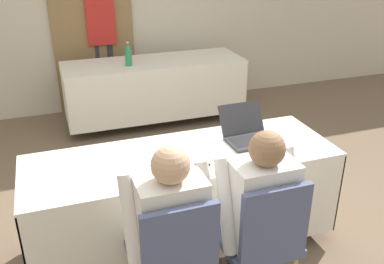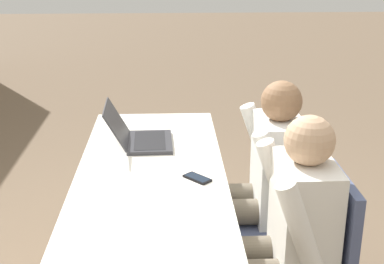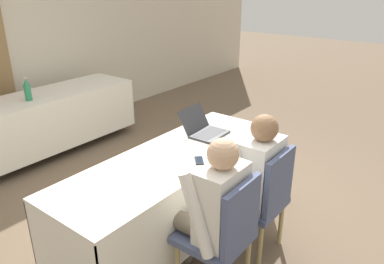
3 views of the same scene
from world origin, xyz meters
name	(u,v)px [view 1 (image 1 of 3)]	position (x,y,z in m)	size (l,w,h in m)	color
ground_plane	(184,244)	(0.00, 0.00, 0.00)	(24.00, 24.00, 0.00)	brown
wall_back	(105,1)	(0.00, 3.00, 1.35)	(12.00, 0.06, 2.70)	beige
curtain_panel	(91,5)	(-0.18, 2.94, 1.33)	(0.98, 0.04, 2.65)	olive
conference_table_near	(183,178)	(0.00, 0.00, 0.56)	(2.10, 0.70, 0.75)	white
conference_table_far	(154,76)	(0.41, 2.32, 0.56)	(2.10, 0.70, 0.75)	white
laptop	(248,134)	(0.52, 0.07, 0.79)	(0.34, 0.36, 0.22)	#333338
cell_phone	(202,168)	(0.05, -0.22, 0.75)	(0.14, 0.14, 0.01)	black
paper_beside_laptop	(164,154)	(-0.12, 0.05, 0.75)	(0.32, 0.36, 0.00)	white
water_bottle	(128,55)	(0.10, 2.23, 0.87)	(0.07, 0.07, 0.27)	#288456
chair_near_left	(174,258)	(-0.27, -0.66, 0.49)	(0.44, 0.44, 0.89)	tan
chair_near_right	(262,237)	(0.27, -0.66, 0.49)	(0.44, 0.44, 0.89)	tan
person_checkered_shirt	(168,223)	(-0.27, -0.56, 0.65)	(0.50, 0.52, 1.15)	#665B4C
person_white_shirt	(256,204)	(0.27, -0.56, 0.65)	(0.50, 0.52, 1.15)	#665B4C
person_red_shirt	(102,38)	(-0.08, 2.97, 0.91)	(0.35, 0.22, 1.59)	#33333D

